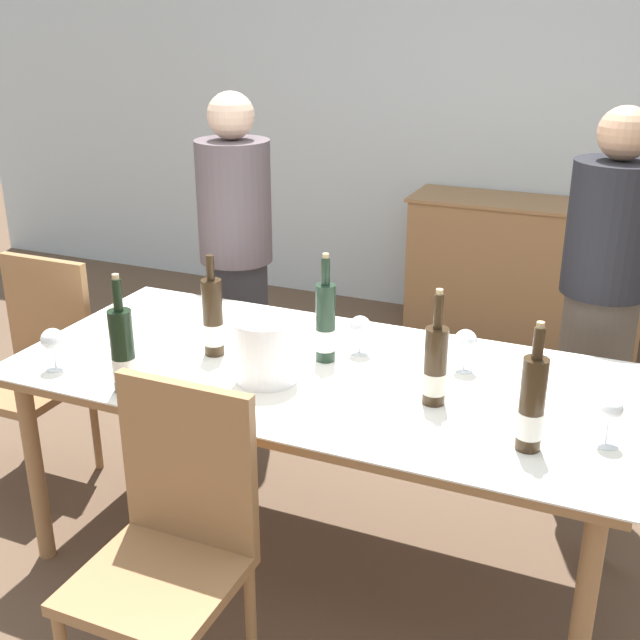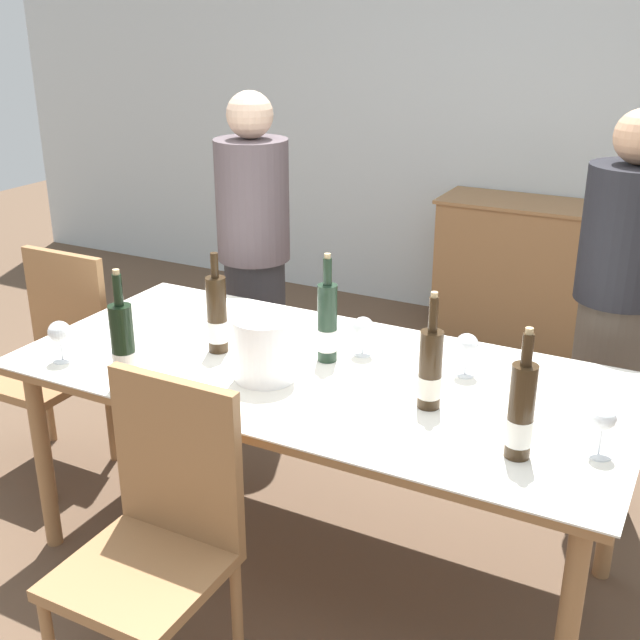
{
  "view_description": "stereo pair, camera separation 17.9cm",
  "coord_description": "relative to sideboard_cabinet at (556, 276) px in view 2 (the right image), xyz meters",
  "views": [
    {
      "loc": [
        0.97,
        -2.24,
        1.91
      ],
      "look_at": [
        0.0,
        0.0,
        0.95
      ],
      "focal_mm": 45.0,
      "sensor_mm": 36.0,
      "label": 1
    },
    {
      "loc": [
        1.13,
        -2.16,
        1.91
      ],
      "look_at": [
        0.0,
        0.0,
        0.95
      ],
      "focal_mm": 45.0,
      "sensor_mm": 36.0,
      "label": 2
    }
  ],
  "objects": [
    {
      "name": "ground_plane",
      "position": [
        -0.29,
        -2.45,
        -0.42
      ],
      "size": [
        12.0,
        12.0,
        0.0
      ],
      "primitive_type": "plane",
      "color": "brown"
    },
    {
      "name": "back_wall",
      "position": [
        -0.29,
        0.29,
        0.98
      ],
      "size": [
        8.0,
        0.1,
        2.8
      ],
      "color": "silver",
      "rests_on": "ground_plane"
    },
    {
      "name": "sideboard_cabinet",
      "position": [
        0.0,
        0.0,
        0.0
      ],
      "size": [
        1.41,
        0.46,
        0.84
      ],
      "color": "#996B42",
      "rests_on": "ground_plane"
    },
    {
      "name": "dining_table",
      "position": [
        -0.29,
        -2.45,
        0.28
      ],
      "size": [
        2.06,
        0.96,
        0.77
      ],
      "color": "#996B42",
      "rests_on": "ground_plane"
    },
    {
      "name": "ice_bucket",
      "position": [
        -0.42,
        -2.59,
        0.46
      ],
      "size": [
        0.21,
        0.21,
        0.21
      ],
      "color": "white",
      "rests_on": "dining_table"
    },
    {
      "name": "wine_bottle_0",
      "position": [
        0.13,
        -2.53,
        0.47
      ],
      "size": [
        0.07,
        0.07,
        0.37
      ],
      "color": "#332314",
      "rests_on": "dining_table"
    },
    {
      "name": "wine_bottle_1",
      "position": [
        -0.79,
        -2.83,
        0.48
      ],
      "size": [
        0.08,
        0.08,
        0.39
      ],
      "color": "black",
      "rests_on": "dining_table"
    },
    {
      "name": "wine_bottle_2",
      "position": [
        0.44,
        -2.69,
        0.48
      ],
      "size": [
        0.07,
        0.07,
        0.38
      ],
      "color": "#332314",
      "rests_on": "dining_table"
    },
    {
      "name": "wine_bottle_3",
      "position": [
        -0.3,
        -2.37,
        0.48
      ],
      "size": [
        0.07,
        0.07,
        0.38
      ],
      "color": "#1E3323",
      "rests_on": "dining_table"
    },
    {
      "name": "wine_bottle_4",
      "position": [
        -0.68,
        -2.47,
        0.47
      ],
      "size": [
        0.07,
        0.07,
        0.36
      ],
      "color": "#332314",
      "rests_on": "dining_table"
    },
    {
      "name": "wine_glass_0",
      "position": [
        0.16,
        -2.27,
        0.45
      ],
      "size": [
        0.08,
        0.08,
        0.15
      ],
      "color": "white",
      "rests_on": "dining_table"
    },
    {
      "name": "wine_glass_1",
      "position": [
        0.64,
        -2.58,
        0.45
      ],
      "size": [
        0.07,
        0.07,
        0.15
      ],
      "color": "white",
      "rests_on": "dining_table"
    },
    {
      "name": "wine_glass_2",
      "position": [
        -1.1,
        -2.8,
        0.45
      ],
      "size": [
        0.08,
        0.08,
        0.15
      ],
      "color": "white",
      "rests_on": "dining_table"
    },
    {
      "name": "wine_glass_3",
      "position": [
        -0.21,
        -2.27,
        0.44
      ],
      "size": [
        0.08,
        0.08,
        0.14
      ],
      "color": "white",
      "rests_on": "dining_table"
    },
    {
      "name": "chair_left_end",
      "position": [
        -1.61,
        -2.36,
        0.11
      ],
      "size": [
        0.42,
        0.42,
        0.94
      ],
      "color": "#996B42",
      "rests_on": "ground_plane"
    },
    {
      "name": "chair_near_front",
      "position": [
        -0.43,
        -3.16,
        0.12
      ],
      "size": [
        0.42,
        0.42,
        0.96
      ],
      "color": "#996B42",
      "rests_on": "ground_plane"
    },
    {
      "name": "person_host",
      "position": [
        -1.06,
        -1.62,
        0.36
      ],
      "size": [
        0.33,
        0.33,
        1.57
      ],
      "color": "#2D2D33",
      "rests_on": "ground_plane"
    },
    {
      "name": "person_guest_left",
      "position": [
        0.53,
        -1.61,
        0.37
      ],
      "size": [
        0.33,
        0.33,
        1.58
      ],
      "color": "#51473D",
      "rests_on": "ground_plane"
    }
  ]
}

